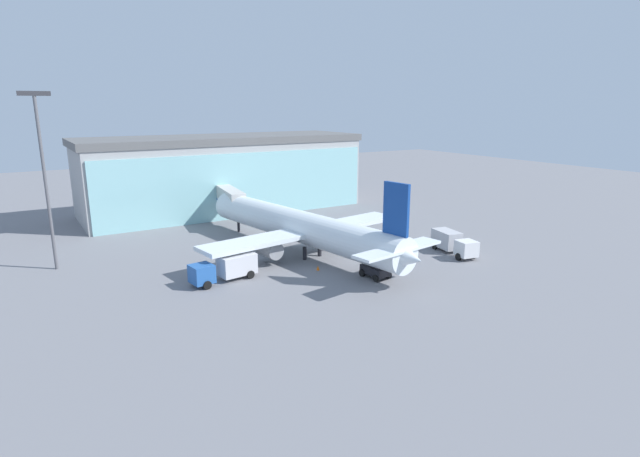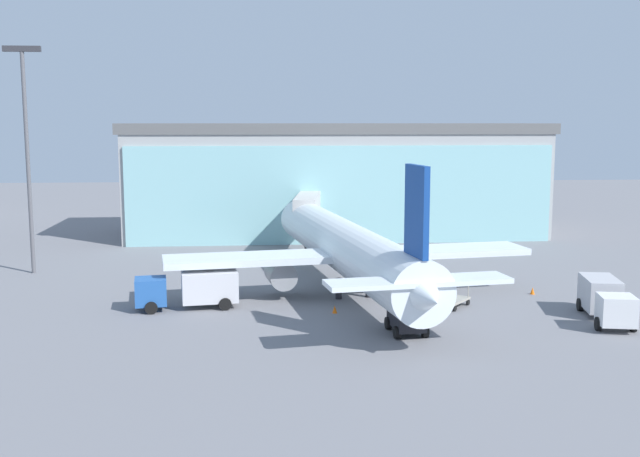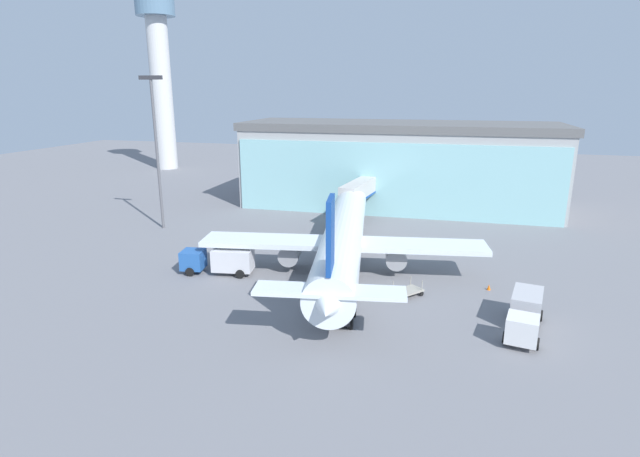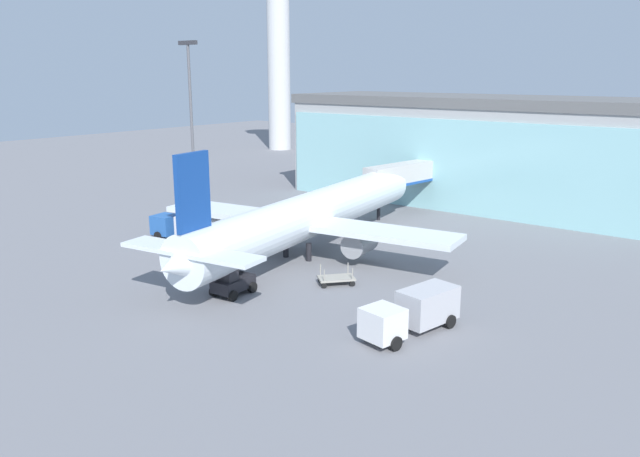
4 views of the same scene
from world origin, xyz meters
The scene contains 11 objects.
ground centered at (0.00, 0.00, 0.00)m, with size 240.00×240.00×0.00m, color slate.
terminal_building centered at (0.00, 38.71, 6.64)m, with size 49.49×17.50×13.28m.
jet_bridge centered at (-3.67, 27.80, 4.57)m, with size 3.91×14.47×5.95m.
apron_light_mast centered at (-29.00, 16.32, 11.73)m, with size 3.20×0.40×19.92m.
airplane centered at (-1.76, 7.00, 3.54)m, with size 28.92×38.84×10.96m.
catering_truck centered at (-13.56, 2.40, 1.47)m, with size 7.55×3.39×2.65m.
fuel_truck centered at (14.99, -2.70, 1.47)m, with size 3.55×7.58×2.65m.
baggage_cart centered at (5.50, 1.56, 0.50)m, with size 3.01×3.18×1.50m.
pushback_tug centered at (0.89, -5.18, 0.97)m, with size 2.42×3.35×2.30m.
safety_cone_nose centered at (-3.27, 0.32, 0.28)m, with size 0.36×0.36×0.55m, color orange.
safety_cone_wingtip centered at (12.77, 5.14, 0.28)m, with size 0.36×0.36×0.55m, color orange.
Camera 2 is at (-7.74, -51.10, 13.39)m, focal length 42.00 mm.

